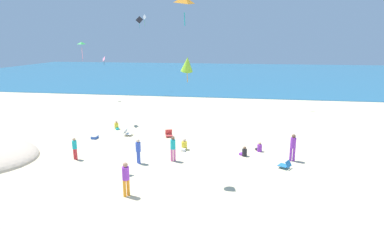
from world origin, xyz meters
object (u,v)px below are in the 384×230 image
Objects in this scene: person_2 at (184,146)px; person_8 at (138,149)px; beach_chair_near_camera at (169,134)px; kite_orange at (185,0)px; kite_green at (81,44)px; kite_pink at (104,59)px; kite_white at (144,17)px; person_3 at (126,177)px; person_4 at (117,126)px; beach_chair_mid_beach at (127,132)px; person_7 at (75,147)px; person_1 at (173,147)px; kite_lime at (187,64)px; person_6 at (259,148)px; person_0 at (293,146)px; beach_chair_far_right at (285,165)px; kite_black at (139,20)px; cooler_box at (95,137)px; person_5 at (244,152)px.

person_8 is at bearing -37.07° from person_2.
kite_orange is at bearing -2.40° from beach_chair_near_camera.
kite_green is 0.92× the size of kite_pink.
person_2 is 29.26m from kite_white.
kite_pink reaches higher than person_8.
kite_green reaches higher than person_3.
kite_green is at bearing -27.24° from person_4.
kite_green reaches higher than person_2.
beach_chair_mid_beach is 0.39× the size of person_3.
person_7 reaches higher than beach_chair_mid_beach.
person_7 is 0.92× the size of person_8.
kite_orange reaches higher than kite_pink.
person_1 is 2.12m from person_8.
kite_lime is (7.49, -1.89, 5.37)m from person_7.
person_6 is 13.17m from kite_orange.
person_0 is at bearing -36.69° from person_8.
kite_pink is (-19.37, 19.06, 4.83)m from beach_chair_far_right.
person_8 is at bearing -72.97° from kite_black.
person_0 is at bearing 112.41° from person_7.
person_8 is (-0.73, 4.11, -0.10)m from person_3.
kite_lime is at bearing 90.55° from person_7.
kite_green is at bearing 141.59° from kite_orange.
kite_pink is at bearing 119.54° from kite_orange.
kite_lime is 25.64m from kite_pink.
person_0 reaches higher than person_6.
person_3 is (-8.03, -4.67, 0.77)m from beach_chair_far_right.
kite_orange is 8.71m from kite_green.
kite_pink reaches higher than beach_chair_far_right.
cooler_box is at bearing -82.52° from kite_black.
person_5 is 0.61× the size of kite_pink.
kite_pink is (-10.61, 19.63, 4.15)m from person_8.
kite_green is (-11.48, -1.39, 6.93)m from beach_chair_far_right.
person_2 is at bearing 128.42° from person_7.
cooler_box is 0.34× the size of person_3.
kite_pink is (-13.95, 21.49, -1.14)m from kite_lime.
kite_green is at bearing -66.91° from cooler_box.
kite_lime reaches higher than beach_chair_mid_beach.
kite_black is at bearing 97.48° from cooler_box.
beach_chair_near_camera is (3.32, 0.17, -0.00)m from beach_chair_mid_beach.
person_7 is (-12.92, -0.54, 0.60)m from beach_chair_far_right.
person_4 is 17.78m from kite_orange.
kite_black reaches higher than person_6.
person_1 is 4.70m from person_5.
person_0 is at bearing 30.56° from person_4.
beach_chair_mid_beach is at bearing -105.58° from beach_chair_near_camera.
kite_pink is (-11.34, 23.73, 4.06)m from person_3.
kite_green reaches higher than person_5.
kite_orange is at bearing -60.46° from kite_pink.
kite_orange is at bearing -49.64° from cooler_box.
person_8 reaches higher than cooler_box.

